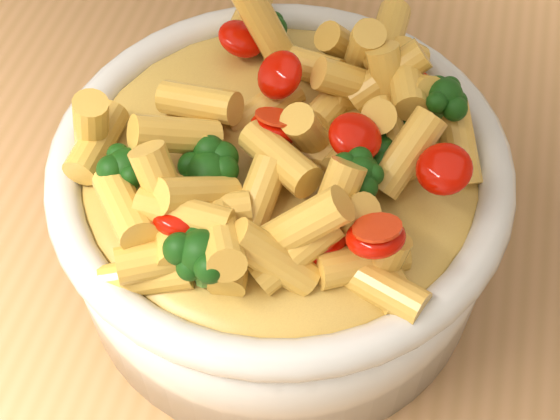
# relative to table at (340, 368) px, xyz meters

# --- Properties ---
(table) EXTENTS (1.20, 0.80, 0.90)m
(table) POSITION_rel_table_xyz_m (0.00, 0.00, 0.00)
(table) COLOR #AC784A
(table) RESTS_ON ground
(serving_bowl) EXTENTS (0.24, 0.24, 0.10)m
(serving_bowl) POSITION_rel_table_xyz_m (-0.05, 0.01, 0.15)
(serving_bowl) COLOR silver
(serving_bowl) RESTS_ON table
(pasta_salad) EXTENTS (0.19, 0.19, 0.04)m
(pasta_salad) POSITION_rel_table_xyz_m (-0.05, 0.01, 0.22)
(pasta_salad) COLOR #F0B94B
(pasta_salad) RESTS_ON serving_bowl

